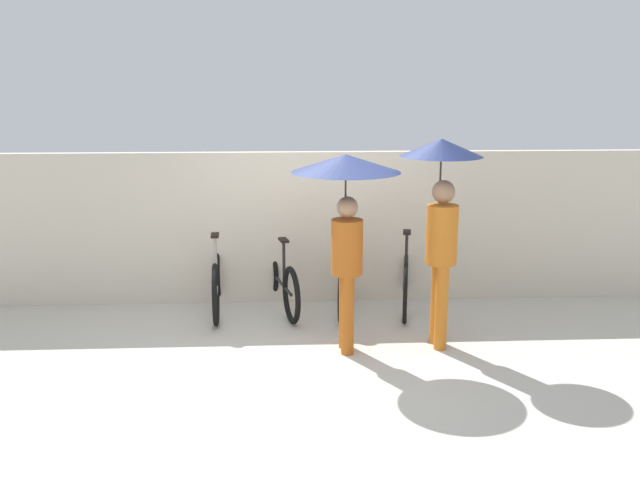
# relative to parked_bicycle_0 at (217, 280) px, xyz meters

# --- Properties ---
(ground_plane) EXTENTS (30.00, 30.00, 0.00)m
(ground_plane) POSITION_rel_parked_bicycle_0_xyz_m (1.14, -1.59, -0.37)
(ground_plane) COLOR beige
(back_wall) EXTENTS (10.41, 0.12, 1.87)m
(back_wall) POSITION_rel_parked_bicycle_0_xyz_m (1.14, 0.34, 0.56)
(back_wall) COLOR beige
(back_wall) RESTS_ON ground
(parked_bicycle_0) EXTENTS (0.44, 1.74, 1.04)m
(parked_bicycle_0) POSITION_rel_parked_bicycle_0_xyz_m (0.00, 0.00, 0.00)
(parked_bicycle_0) COLOR black
(parked_bicycle_0) RESTS_ON ground
(parked_bicycle_1) EXTENTS (0.57, 1.70, 1.10)m
(parked_bicycle_1) POSITION_rel_parked_bicycle_0_xyz_m (0.76, 0.03, -0.02)
(parked_bicycle_1) COLOR black
(parked_bicycle_1) RESTS_ON ground
(parked_bicycle_2) EXTENTS (0.44, 1.68, 1.09)m
(parked_bicycle_2) POSITION_rel_parked_bicycle_0_xyz_m (1.52, -0.04, 0.00)
(parked_bicycle_2) COLOR black
(parked_bicycle_2) RESTS_ON ground
(parked_bicycle_3) EXTENTS (0.50, 1.78, 1.07)m
(parked_bicycle_3) POSITION_rel_parked_bicycle_0_xyz_m (2.28, 0.00, 0.00)
(parked_bicycle_3) COLOR black
(parked_bicycle_3) RESTS_ON ground
(pedestrian_leading) EXTENTS (1.10, 1.10, 2.01)m
(pedestrian_leading) POSITION_rel_parked_bicycle_0_xyz_m (1.43, -1.26, 1.25)
(pedestrian_leading) COLOR #B25619
(pedestrian_leading) RESTS_ON ground
(pedestrian_center) EXTENTS (0.84, 0.84, 2.15)m
(pedestrian_center) POSITION_rel_parked_bicycle_0_xyz_m (2.40, -1.20, 1.23)
(pedestrian_center) COLOR #C66B1E
(pedestrian_center) RESTS_ON ground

